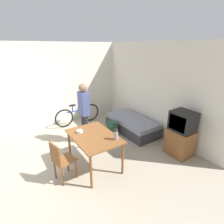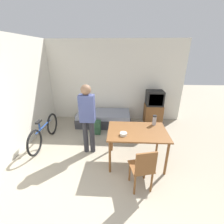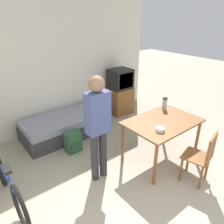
% 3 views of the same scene
% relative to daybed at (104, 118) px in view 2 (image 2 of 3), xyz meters
% --- Properties ---
extents(wall_back, '(5.06, 0.06, 2.70)m').
position_rel_daybed_xyz_m(wall_back, '(0.13, 0.55, 1.13)').
color(wall_back, silver).
rests_on(wall_back, ground_plane).
extents(wall_left, '(0.06, 4.78, 2.70)m').
position_rel_daybed_xyz_m(wall_left, '(-1.93, -1.37, 1.13)').
color(wall_left, silver).
rests_on(wall_left, ground_plane).
extents(daybed, '(1.77, 0.87, 0.44)m').
position_rel_daybed_xyz_m(daybed, '(0.00, 0.00, 0.00)').
color(daybed, '#333338').
rests_on(daybed, ground_plane).
extents(tv, '(0.57, 0.49, 1.15)m').
position_rel_daybed_xyz_m(tv, '(1.66, 0.15, 0.34)').
color(tv, brown).
rests_on(tv, ground_plane).
extents(dining_table, '(1.23, 0.85, 0.78)m').
position_rel_daybed_xyz_m(dining_table, '(0.91, -1.83, 0.47)').
color(dining_table, brown).
rests_on(dining_table, ground_plane).
extents(wooden_chair, '(0.46, 0.46, 0.87)m').
position_rel_daybed_xyz_m(wooden_chair, '(0.94, -2.59, 0.28)').
color(wooden_chair, brown).
rests_on(wooden_chair, ground_plane).
extents(bicycle, '(0.08, 1.62, 0.73)m').
position_rel_daybed_xyz_m(bicycle, '(-1.46, -1.21, 0.11)').
color(bicycle, black).
rests_on(bicycle, ground_plane).
extents(person_standing, '(0.34, 0.22, 1.68)m').
position_rel_daybed_xyz_m(person_standing, '(-0.20, -1.53, 0.76)').
color(person_standing, '#28282D').
rests_on(person_standing, ground_plane).
extents(thermos_flask, '(0.09, 0.09, 0.23)m').
position_rel_daybed_xyz_m(thermos_flask, '(1.31, -1.53, 0.69)').
color(thermos_flask, '#99999E').
rests_on(thermos_flask, dining_table).
extents(mate_bowl, '(0.14, 0.14, 0.06)m').
position_rel_daybed_xyz_m(mate_bowl, '(0.61, -2.02, 0.59)').
color(mate_bowl, beige).
rests_on(mate_bowl, dining_table).
extents(backpack, '(0.28, 0.25, 0.41)m').
position_rel_daybed_xyz_m(backpack, '(-0.17, -0.64, -0.01)').
color(backpack, '#284C33').
rests_on(backpack, ground_plane).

